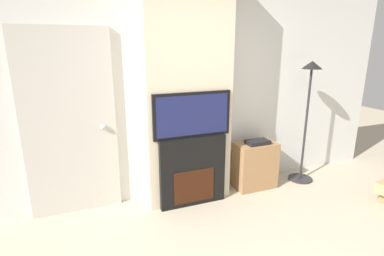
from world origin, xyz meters
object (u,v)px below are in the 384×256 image
television (192,115)px  floor_lamp (308,103)px  fireplace (192,171)px  media_stand (255,165)px

television → floor_lamp: bearing=1.5°
fireplace → floor_lamp: 1.78m
fireplace → floor_lamp: bearing=1.4°
fireplace → television: bearing=-90.0°
fireplace → media_stand: fireplace is taller
fireplace → television: (0.00, -0.00, 0.67)m
fireplace → floor_lamp: size_ratio=0.51×
television → floor_lamp: 1.65m
media_stand → floor_lamp: bearing=-4.3°
floor_lamp → media_stand: 1.07m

